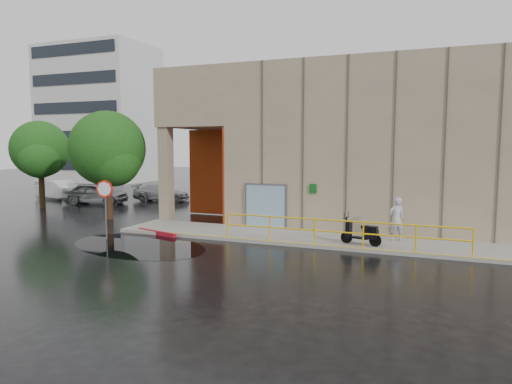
# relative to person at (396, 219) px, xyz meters

# --- Properties ---
(ground) EXTENTS (120.00, 120.00, 0.00)m
(ground) POSITION_rel_person_xyz_m (-6.26, -5.05, -1.05)
(ground) COLOR black
(ground) RESTS_ON ground
(sidewalk) EXTENTS (20.00, 3.00, 0.15)m
(sidewalk) POSITION_rel_person_xyz_m (-2.26, -0.55, -0.97)
(sidewalk) COLOR gray
(sidewalk) RESTS_ON ground
(building) EXTENTS (20.00, 10.17, 8.00)m
(building) POSITION_rel_person_xyz_m (-1.16, 5.94, 3.16)
(building) COLOR gray
(building) RESTS_ON ground
(guardrail) EXTENTS (9.56, 0.06, 1.03)m
(guardrail) POSITION_rel_person_xyz_m (-2.01, -1.90, -0.37)
(guardrail) COLOR yellow
(guardrail) RESTS_ON sidewalk
(distant_building) EXTENTS (12.00, 8.08, 15.00)m
(distant_building) POSITION_rel_person_xyz_m (-34.26, 22.93, 6.46)
(distant_building) COLOR silver
(distant_building) RESTS_ON ground
(person) EXTENTS (0.78, 0.70, 1.80)m
(person) POSITION_rel_person_xyz_m (0.00, 0.00, 0.00)
(person) COLOR #BABABF
(person) RESTS_ON sidewalk
(scooter) EXTENTS (1.68, 0.84, 1.27)m
(scooter) POSITION_rel_person_xyz_m (-1.21, -1.38, -0.17)
(scooter) COLOR black
(scooter) RESTS_ON sidewalk
(stop_sign) EXTENTS (0.77, 0.22, 2.59)m
(stop_sign) POSITION_rel_person_xyz_m (-11.76, -3.62, 0.84)
(stop_sign) COLOR slate
(stop_sign) RESTS_ON ground
(red_curb) EXTENTS (2.36, 0.83, 0.18)m
(red_curb) POSITION_rel_person_xyz_m (-10.32, -1.95, -0.96)
(red_curb) COLOR maroon
(red_curb) RESTS_ON ground
(puddle) EXTENTS (7.31, 5.55, 0.01)m
(puddle) POSITION_rel_person_xyz_m (-9.74, -4.13, -1.04)
(puddle) COLOR black
(puddle) RESTS_ON ground
(car_a) EXTENTS (4.68, 2.77, 1.49)m
(car_a) POSITION_rel_person_xyz_m (-20.48, 5.87, -0.30)
(car_a) COLOR #9EA0A4
(car_a) RESTS_ON ground
(car_b) EXTENTS (4.61, 2.23, 1.46)m
(car_b) POSITION_rel_person_xyz_m (-24.55, 6.90, -0.32)
(car_b) COLOR silver
(car_b) RESTS_ON ground
(car_c) EXTENTS (4.40, 2.53, 1.20)m
(car_c) POSITION_rel_person_xyz_m (-17.23, 9.08, -0.45)
(car_c) COLOR #A6A9AE
(car_c) RESTS_ON ground
(tree_near) EXTENTS (4.09, 4.09, 5.93)m
(tree_near) POSITION_rel_person_xyz_m (-15.11, 0.85, 2.68)
(tree_near) COLOR #311C10
(tree_near) RESTS_ON ground
(tree_far) EXTENTS (3.65, 3.69, 5.63)m
(tree_far) POSITION_rel_person_xyz_m (-22.17, 2.83, 2.62)
(tree_far) COLOR #311C10
(tree_far) RESTS_ON ground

